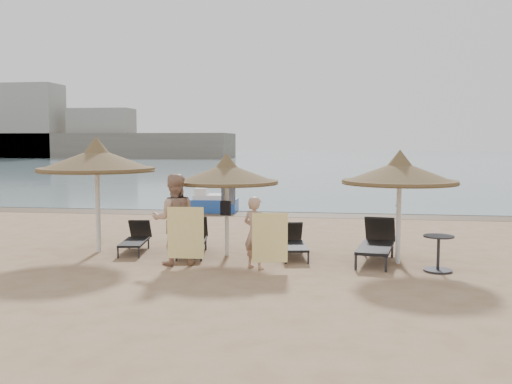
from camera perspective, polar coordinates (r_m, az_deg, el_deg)
ground at (r=12.05m, az=-2.45°, el=-7.93°), size 160.00×160.00×0.00m
sea at (r=91.60m, az=6.90°, el=3.37°), size 200.00×140.00×0.03m
wet_sand_strip at (r=21.23m, az=2.27°, el=-2.25°), size 200.00×1.60×0.01m
far_shore at (r=93.44m, az=-8.76°, el=5.15°), size 150.00×54.80×12.00m
palapa_left at (r=14.38m, az=-15.64°, el=3.07°), size 2.86×2.86×2.83m
palapa_center at (r=13.45m, az=-2.95°, el=1.81°), size 2.47×2.47×2.45m
palapa_right at (r=12.95m, az=14.16°, el=1.86°), size 2.56×2.56×2.54m
lounger_far_left at (r=14.45m, az=-11.92°, el=-4.54°), size 0.77×1.68×0.72m
lounger_near_left at (r=14.03m, az=-6.32°, el=-4.56°), size 0.89×1.92×0.83m
lounger_near_right at (r=13.59m, az=3.72°, el=-5.00°), size 0.84×1.75×0.75m
lounger_far_right at (r=13.32m, az=11.98°, el=-4.94°), size 1.03×2.18×0.94m
side_table at (r=12.55m, az=17.76°, el=-5.98°), size 0.63×0.63×0.76m
person_left at (r=12.65m, az=-8.19°, el=-1.99°), size 1.23×0.99×2.33m
person_right at (r=12.12m, az=-0.10°, el=-3.51°), size 0.99×0.87×1.80m
towel_left at (r=12.28m, az=-7.06°, el=-4.07°), size 0.80×0.05×1.11m
towel_right at (r=11.86m, az=1.40°, el=-4.61°), size 0.73×0.18×1.04m
bag_patterned at (r=13.66m, az=-2.79°, el=-0.34°), size 0.36×0.18×0.43m
bag_dark at (r=13.36m, az=-3.06°, el=-1.62°), size 0.25×0.14×0.34m
pedal_boat at (r=22.06m, az=-4.57°, el=-1.09°), size 2.04×1.27×0.93m
buoy_left at (r=36.41m, az=-2.01°, el=1.07°), size 0.33×0.33×0.33m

